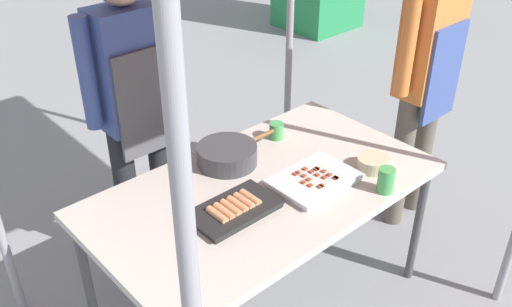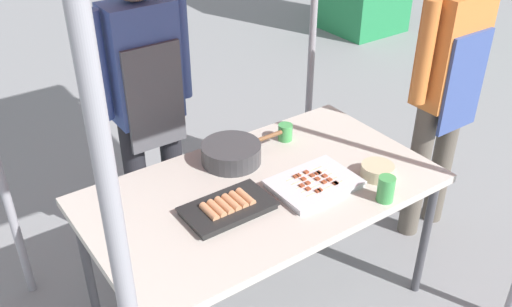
% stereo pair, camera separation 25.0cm
% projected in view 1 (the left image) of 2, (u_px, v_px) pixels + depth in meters
% --- Properties ---
extents(ground_plane, '(18.00, 18.00, 0.00)m').
position_uv_depth(ground_plane, '(262.00, 303.00, 2.95)').
color(ground_plane, slate).
extents(stall_table, '(1.60, 0.90, 0.75)m').
position_uv_depth(stall_table, '(263.00, 195.00, 2.58)').
color(stall_table, '#B7B2A8').
rests_on(stall_table, ground).
extents(tray_grilled_sausages, '(0.38, 0.23, 0.05)m').
position_uv_depth(tray_grilled_sausages, '(234.00, 209.00, 2.37)').
color(tray_grilled_sausages, black).
rests_on(tray_grilled_sausages, stall_table).
extents(tray_meat_skewers, '(0.39, 0.28, 0.04)m').
position_uv_depth(tray_meat_skewers, '(314.00, 180.00, 2.57)').
color(tray_meat_skewers, silver).
rests_on(tray_meat_skewers, stall_table).
extents(cooking_wok, '(0.45, 0.29, 0.09)m').
position_uv_depth(cooking_wok, '(227.00, 154.00, 2.69)').
color(cooking_wok, '#38383A').
rests_on(cooking_wok, stall_table).
extents(condiment_bowl, '(0.15, 0.15, 0.06)m').
position_uv_depth(condiment_bowl, '(373.00, 163.00, 2.66)').
color(condiment_bowl, '#BFB28C').
rests_on(condiment_bowl, stall_table).
extents(drink_cup_near_edge, '(0.07, 0.07, 0.12)m').
position_uv_depth(drink_cup_near_edge, '(386.00, 180.00, 2.49)').
color(drink_cup_near_edge, '#3F994C').
rests_on(drink_cup_near_edge, stall_table).
extents(drink_cup_by_wok, '(0.07, 0.07, 0.09)m').
position_uv_depth(drink_cup_by_wok, '(276.00, 131.00, 2.90)').
color(drink_cup_by_wok, '#3F994C').
rests_on(drink_cup_by_wok, stall_table).
extents(vendor_woman, '(0.52, 0.24, 1.69)m').
position_uv_depth(vendor_woman, '(134.00, 96.00, 2.77)').
color(vendor_woman, black).
rests_on(vendor_woman, ground).
extents(customer_nearby, '(0.52, 0.23, 1.68)m').
position_uv_depth(customer_nearby, '(427.00, 68.00, 3.09)').
color(customer_nearby, '#595147').
rests_on(customer_nearby, ground).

